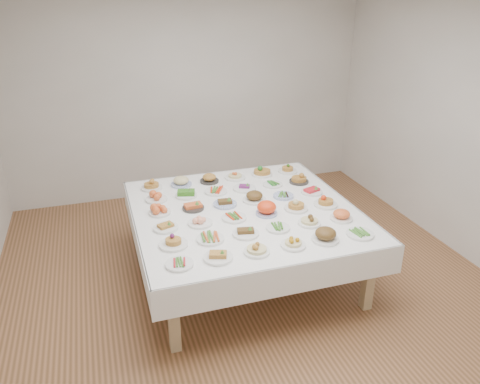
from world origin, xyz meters
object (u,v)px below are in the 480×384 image
object	(u,v)px
display_table	(245,215)
dish_18	(160,209)
dish_0	(179,263)
dish_35	(288,168)

from	to	relation	value
display_table	dish_18	bearing A→B (deg)	168.43
display_table	dish_0	world-z (taller)	dish_0
dish_0	dish_18	xyz separation A→B (m)	(-0.00, 0.98, 0.03)
display_table	dish_18	distance (m)	0.85
dish_0	dish_35	distance (m)	2.32
display_table	dish_18	xyz separation A→B (m)	(-0.82, 0.17, 0.11)
display_table	dish_35	world-z (taller)	dish_35
display_table	dish_18	world-z (taller)	dish_18
dish_0	display_table	bearing A→B (deg)	44.79
dish_0	dish_35	world-z (taller)	dish_35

